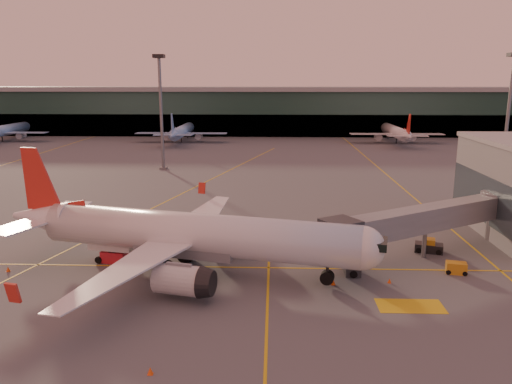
{
  "coord_description": "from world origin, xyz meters",
  "views": [
    {
      "loc": [
        5.5,
        -46.44,
        20.1
      ],
      "look_at": [
        3.04,
        20.56,
        5.0
      ],
      "focal_mm": 35.0,
      "sensor_mm": 36.0,
      "label": 1
    }
  ],
  "objects_px": {
    "gpu_cart": "(456,268)",
    "catering_truck": "(113,242)",
    "pushback_tug": "(429,247)",
    "main_airplane": "(185,235)"
  },
  "relations": [
    {
      "from": "main_airplane",
      "to": "pushback_tug",
      "type": "bearing_deg",
      "value": 27.91
    },
    {
      "from": "gpu_cart",
      "to": "pushback_tug",
      "type": "xyz_separation_m",
      "value": [
        -0.86,
        6.76,
        0.07
      ]
    },
    {
      "from": "pushback_tug",
      "to": "main_airplane",
      "type": "bearing_deg",
      "value": -149.14
    },
    {
      "from": "main_airplane",
      "to": "catering_truck",
      "type": "distance_m",
      "value": 9.27
    },
    {
      "from": "catering_truck",
      "to": "pushback_tug",
      "type": "bearing_deg",
      "value": 18.37
    },
    {
      "from": "gpu_cart",
      "to": "pushback_tug",
      "type": "height_order",
      "value": "pushback_tug"
    },
    {
      "from": "catering_truck",
      "to": "gpu_cart",
      "type": "bearing_deg",
      "value": 7.9
    },
    {
      "from": "gpu_cart",
      "to": "pushback_tug",
      "type": "distance_m",
      "value": 6.81
    },
    {
      "from": "gpu_cart",
      "to": "catering_truck",
      "type": "bearing_deg",
      "value": -172.13
    },
    {
      "from": "pushback_tug",
      "to": "catering_truck",
      "type": "bearing_deg",
      "value": -156.76
    }
  ]
}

